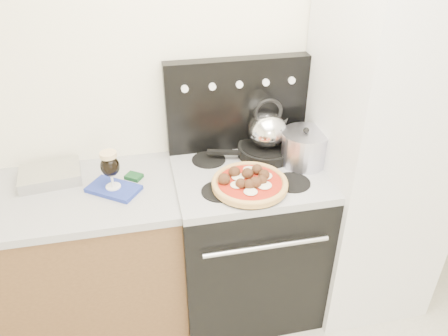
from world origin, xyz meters
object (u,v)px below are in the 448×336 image
object	(u,v)px
skillet	(266,150)
tea_kettle	(267,127)
base_cabinet	(43,270)
pizza	(250,182)
oven_mitt	(114,189)
pizza_pan	(250,187)
stock_pot	(304,149)
fridge	(378,154)
stove_body	(246,242)
beer_glass	(111,170)

from	to	relation	value
skillet	tea_kettle	bearing A→B (deg)	180.00
base_cabinet	pizza	size ratio (longest dim) A/B	3.98
oven_mitt	pizza_pan	distance (m)	0.66
oven_mitt	stock_pot	world-z (taller)	stock_pot
fridge	skillet	xyz separation A→B (m)	(-0.57, 0.17, -0.00)
stove_body	pizza	xyz separation A→B (m)	(-0.04, -0.15, 0.52)
skillet	fridge	bearing A→B (deg)	-16.48
base_cabinet	oven_mitt	world-z (taller)	oven_mitt
tea_kettle	oven_mitt	bearing A→B (deg)	171.23
skillet	stock_pot	xyz separation A→B (m)	(0.16, -0.13, 0.06)
stove_body	beer_glass	xyz separation A→B (m)	(-0.68, -0.00, 0.58)
base_cabinet	skillet	distance (m)	1.35
base_cabinet	beer_glass	size ratio (longest dim) A/B	7.40
pizza	skillet	bearing A→B (deg)	60.03
base_cabinet	skillet	bearing A→B (deg)	5.41
tea_kettle	pizza	bearing A→B (deg)	-139.05
base_cabinet	tea_kettle	size ratio (longest dim) A/B	6.40
beer_glass	tea_kettle	bearing A→B (deg)	10.31
pizza	fridge	bearing A→B (deg)	9.71
base_cabinet	tea_kettle	bearing A→B (deg)	5.41
pizza	stock_pot	xyz separation A→B (m)	(0.33, 0.17, 0.05)
base_cabinet	stock_pot	bearing A→B (deg)	-0.31
pizza	stove_body	bearing A→B (deg)	76.89
oven_mitt	pizza	distance (m)	0.66
base_cabinet	fridge	distance (m)	1.88
beer_glass	pizza_pan	world-z (taller)	beer_glass
beer_glass	stock_pot	size ratio (longest dim) A/B	0.84
fridge	tea_kettle	size ratio (longest dim) A/B	8.39
fridge	skillet	bearing A→B (deg)	163.52
pizza_pan	base_cabinet	bearing A→B (deg)	170.67
oven_mitt	tea_kettle	distance (m)	0.84
stove_body	pizza_pan	size ratio (longest dim) A/B	2.55
oven_mitt	stock_pot	bearing A→B (deg)	1.31
stove_body	stock_pot	bearing A→B (deg)	3.34
tea_kettle	pizza_pan	bearing A→B (deg)	-139.05
base_cabinet	stock_pot	world-z (taller)	stock_pot
base_cabinet	pizza_pan	size ratio (longest dim) A/B	4.19
fridge	skillet	distance (m)	0.59
pizza_pan	pizza	xyz separation A→B (m)	(-0.00, 0.00, 0.03)
fridge	stove_body	bearing A→B (deg)	177.95
tea_kettle	beer_glass	bearing A→B (deg)	171.23
fridge	skillet	size ratio (longest dim) A/B	6.21
skillet	stock_pot	bearing A→B (deg)	-37.30
stock_pot	skillet	bearing A→B (deg)	142.70
oven_mitt	pizza_pan	size ratio (longest dim) A/B	0.71
pizza	tea_kettle	size ratio (longest dim) A/B	1.61
pizza	oven_mitt	bearing A→B (deg)	167.18
oven_mitt	skillet	world-z (taller)	skillet
fridge	beer_glass	xyz separation A→B (m)	(-1.38, 0.02, 0.07)
fridge	oven_mitt	bearing A→B (deg)	179.16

